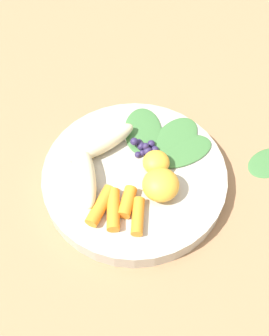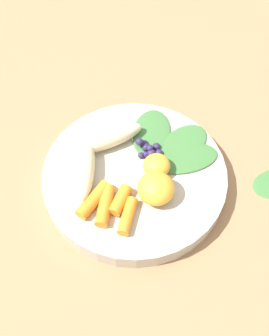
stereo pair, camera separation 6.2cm
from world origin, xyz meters
name	(u,v)px [view 1 (the left image)]	position (x,y,z in m)	size (l,w,h in m)	color
ground_plane	(134,182)	(0.00, 0.00, 0.00)	(2.40, 2.40, 0.00)	#99704C
bowl	(134,177)	(0.00, 0.00, 0.02)	(0.29, 0.29, 0.03)	#B2AD9E
banana_peeled_left	(84,175)	(-0.08, 0.00, 0.05)	(0.12, 0.03, 0.03)	beige
banana_peeled_right	(101,143)	(-0.04, 0.05, 0.05)	(0.12, 0.03, 0.03)	beige
orange_segment_near	(156,164)	(0.03, 0.00, 0.05)	(0.04, 0.04, 0.03)	#F4A833
orange_segment_far	(161,185)	(0.03, -0.04, 0.05)	(0.05, 0.05, 0.04)	#F4A833
carrot_front	(101,206)	(-0.06, -0.05, 0.04)	(0.02, 0.02, 0.06)	orange
carrot_mid_left	(113,210)	(-0.04, -0.06, 0.04)	(0.02, 0.02, 0.06)	orange
carrot_mid_right	(127,202)	(-0.02, -0.06, 0.04)	(0.02, 0.02, 0.05)	orange
carrot_rear	(138,216)	(-0.01, -0.08, 0.04)	(0.02, 0.02, 0.06)	orange
blueberry_pile	(144,148)	(0.02, 0.04, 0.04)	(0.04, 0.04, 0.02)	#2D234C
coconut_shred_patch	(137,136)	(0.02, 0.07, 0.03)	(0.05, 0.05, 0.00)	white
kale_leaf_left	(180,151)	(0.08, 0.02, 0.03)	(0.11, 0.06, 0.01)	#3D7038
kale_leaf_right	(175,139)	(0.08, 0.05, 0.03)	(0.11, 0.06, 0.01)	#3D7038
kale_leaf_rear	(143,131)	(0.03, 0.08, 0.03)	(0.10, 0.06, 0.01)	#3D7038
kale_leaf_stray	(269,162)	(0.23, -0.01, 0.00)	(0.08, 0.05, 0.01)	#3D7038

